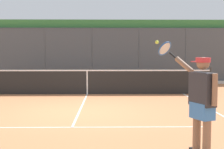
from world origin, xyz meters
TOP-DOWN VIEW (x-y plane):
  - ground_plane at (0.00, 0.00)m, footprint 60.00×60.00m
  - court_line_markings at (0.00, 2.03)m, footprint 7.65×10.24m
  - fence_backdrop at (-0.00, -8.69)m, footprint 17.69×1.37m
  - tennis_net at (0.00, -3.81)m, footprint 9.84×0.09m
  - tennis_player at (-2.28, 3.84)m, footprint 0.84×1.17m

SIDE VIEW (x-z plane):
  - ground_plane at x=0.00m, z-range 0.00..0.00m
  - court_line_markings at x=0.00m, z-range 0.00..0.01m
  - tennis_net at x=0.00m, z-range -0.04..1.03m
  - tennis_player at x=-2.28m, z-range -0.02..1.87m
  - fence_backdrop at x=0.00m, z-range -0.01..3.33m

